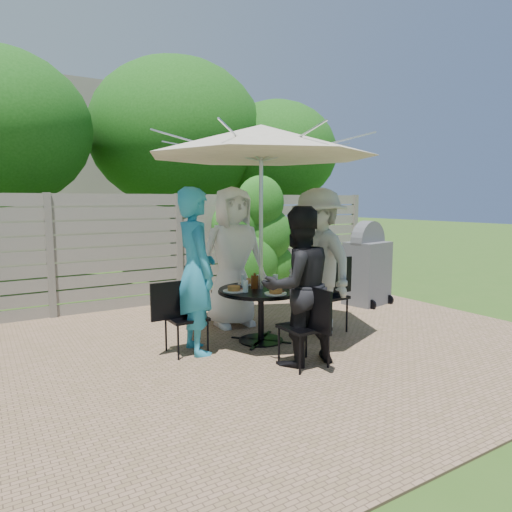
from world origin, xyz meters
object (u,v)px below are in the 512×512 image
glass_left (245,286)px  glass_right (275,280)px  person_right (318,262)px  chair_back (229,305)px  chair_left (185,332)px  plate_front (276,292)px  chair_right (326,310)px  person_back (233,257)px  plate_left (234,289)px  patio_table (261,305)px  plate_back (248,282)px  person_left (196,271)px  chair_front (304,343)px  bbq_grill (367,267)px  syrup_jug (255,282)px  glass_front (279,286)px  plate_right (286,284)px  coffee_cup (260,280)px  person_front (298,287)px  umbrella (261,141)px  glass_back (244,280)px

glass_left → glass_right: size_ratio=1.00×
person_right → glass_right: size_ratio=13.52×
chair_back → chair_left: 1.37m
plate_front → glass_left: glass_left is taller
chair_right → glass_left: 1.31m
person_back → person_right: person_back is taller
plate_front → chair_back: bearing=85.3°
plate_left → plate_front: 0.51m
patio_table → plate_back: plate_back is taller
patio_table → chair_back: size_ratio=1.23×
person_left → chair_front: person_left is taller
chair_right → bbq_grill: size_ratio=0.70×
chair_left → chair_back: bearing=39.5°
syrup_jug → glass_right: bearing=5.2°
person_left → plate_back: (0.86, 0.29, -0.25)m
patio_table → plate_left: 0.43m
glass_right → chair_front: bearing=-108.2°
glass_front → person_back: bearing=90.9°
plate_left → plate_right: size_ratio=1.00×
person_back → chair_left: bearing=-139.2°
coffee_cup → bbq_grill: (2.47, 0.58, -0.09)m
person_back → chair_front: person_back is taller
person_front → person_back: bearing=-90.0°
umbrella → person_back: size_ratio=1.51×
glass_right → plate_back: bearing=130.9°
glass_right → glass_back: bearing=152.4°
person_left → chair_right: (1.79, -0.14, -0.65)m
plate_back → bbq_grill: 2.60m
patio_table → chair_right: chair_right is taller
person_right → coffee_cup: 0.79m
syrup_jug → plate_back: bearing=74.5°
person_back → person_front: bearing=-90.0°
chair_back → person_front: (-0.15, -1.79, 0.57)m
chair_front → coffee_cup: bearing=-9.6°
chair_front → glass_right: 1.20m
plate_left → coffee_cup: size_ratio=2.17×
person_left → chair_front: 1.44m
patio_table → person_right: size_ratio=0.58×
glass_front → plate_left: bearing=146.2°
chair_left → umbrella: bearing=-5.4°
plate_right → glass_front: bearing=-139.1°
plate_back → glass_back: glass_back is taller
chair_right → chair_front: bearing=37.2°
person_back → glass_right: person_back is taller
person_left → coffee_cup: size_ratio=15.72×
chair_front → patio_table: bearing=-4.7°
plate_back → glass_right: (0.24, -0.27, 0.05)m
plate_back → glass_front: glass_front is taller
plate_left → plate_back: bearing=40.4°
plate_right → glass_front: glass_front is taller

